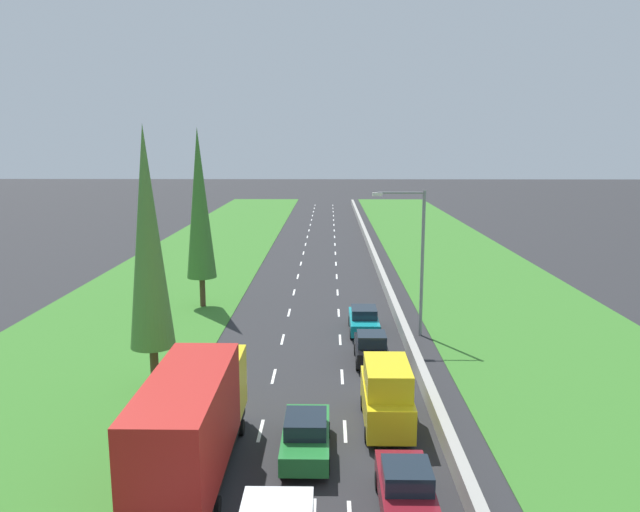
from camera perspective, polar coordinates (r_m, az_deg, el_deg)
ground_plane at (r=63.47m, az=-0.10°, el=-0.21°), size 300.00×300.00×0.00m
grass_verge_left at (r=64.92m, az=-11.33°, el=-0.16°), size 14.00×140.00×0.04m
grass_verge_right at (r=64.83m, az=12.69°, el=-0.23°), size 14.00×140.00×0.04m
median_barrier at (r=63.55m, az=5.05°, el=0.15°), size 0.44×120.00×0.85m
lane_markings at (r=63.47m, az=-0.10°, el=-0.21°), size 3.64×116.00×0.01m
maroon_hatchback_right_lane at (r=20.99m, az=8.04°, el=-20.73°), size 1.74×3.90×1.72m
yellow_van_right_lane at (r=26.11m, az=6.26°, el=-12.81°), size 1.96×4.90×2.82m
red_box_truck_left_lane at (r=22.19m, az=-11.82°, el=-15.11°), size 2.46×9.40×4.18m
black_hatchback_right_lane_fourth at (r=33.36m, az=4.82°, el=-8.58°), size 1.74×3.90×1.72m
teal_sedan_right_lane at (r=38.55m, az=4.12°, el=-5.99°), size 1.82×4.50×1.64m
green_sedan_centre_lane at (r=24.01m, az=-1.33°, el=-16.46°), size 1.82×4.50×1.64m
poplar_tree_second at (r=29.19m, az=-15.84°, el=1.55°), size 2.12×2.12×12.64m
poplar_tree_third at (r=44.16m, az=-11.24°, el=4.79°), size 2.12×2.12×12.92m
street_light_mast at (r=37.34m, az=9.08°, el=0.34°), size 3.20×0.28×9.00m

